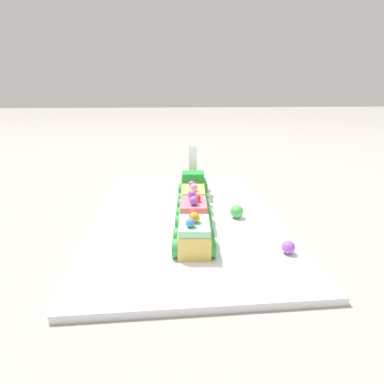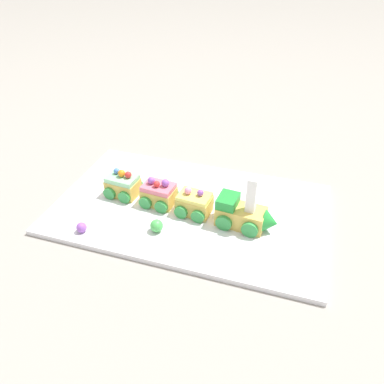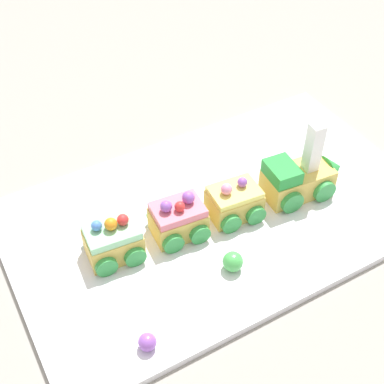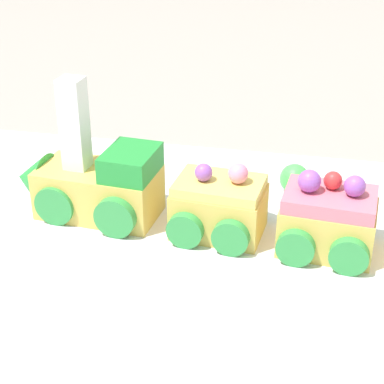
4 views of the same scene
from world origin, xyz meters
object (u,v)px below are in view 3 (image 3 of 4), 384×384
Objects in this scene: gumball_purple at (147,342)px; cake_car_strawberry at (178,219)px; cake_train_locomotive at (303,176)px; cake_car_lemon at (234,202)px; gumball_green at (233,262)px; cake_car_mint at (113,241)px.

cake_car_strawberry is at bearing 50.38° from gumball_purple.
cake_train_locomotive is 1.73× the size of cake_car_strawberry.
cake_car_lemon is (-0.12, 0.01, -0.01)m from cake_train_locomotive.
cake_train_locomotive is 0.19m from gumball_green.
cake_train_locomotive is 0.36m from gumball_purple.
cake_car_mint is at bearing 81.17° from gumball_purple.
cake_car_mint is at bearing 179.83° from cake_car_strawberry.
cake_car_lemon is 1.00× the size of cake_car_mint.
cake_train_locomotive reaches higher than cake_car_strawberry.
cake_car_lemon is 3.48× the size of gumball_purple.
gumball_purple is 0.16m from gumball_green.
gumball_green is (0.03, -0.10, -0.01)m from cake_car_strawberry.
gumball_purple is 0.80× the size of gumball_green.
cake_train_locomotive is 0.12m from cake_car_lemon.
cake_car_mint is at bearing 179.96° from cake_train_locomotive.
cake_car_strawberry is 0.10m from cake_car_mint.
cake_train_locomotive is at bearing -0.01° from cake_car_lemon.
cake_train_locomotive is 0.31m from cake_car_mint.
cake_car_lemon is 2.78× the size of gumball_green.
cake_car_strawberry is at bearing -179.99° from cake_train_locomotive.
cake_train_locomotive is 1.73× the size of cake_car_mint.
cake_train_locomotive reaches higher than cake_car_lemon.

